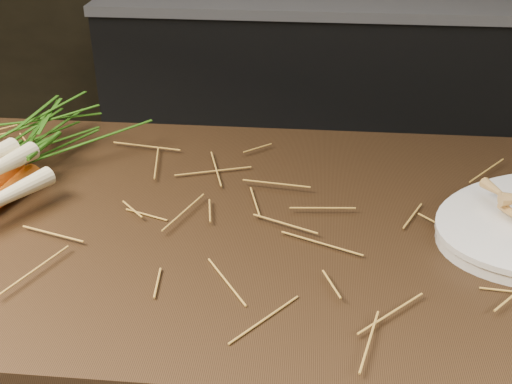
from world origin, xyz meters
TOP-DOWN VIEW (x-y plane):
  - back_counter at (0.30, 2.18)m, footprint 1.82×0.62m
  - straw_bedding at (0.00, 0.30)m, footprint 1.40×0.60m
  - root_veg_bunch at (-0.21, 0.39)m, footprint 0.30×0.56m

SIDE VIEW (x-z plane):
  - back_counter at x=0.30m, z-range 0.00..0.84m
  - straw_bedding at x=0.00m, z-range 0.90..0.92m
  - root_veg_bunch at x=-0.21m, z-range 0.90..1.00m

